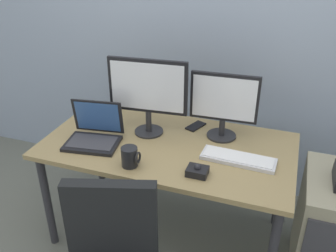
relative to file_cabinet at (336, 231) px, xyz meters
name	(u,v)px	position (x,y,z in m)	size (l,w,h in m)	color
ground_plane	(168,231)	(-1.01, 0.01, -0.33)	(8.00, 8.00, 0.00)	#64665C
back_wall	(204,2)	(-1.01, 0.75, 1.07)	(6.00, 0.10, 2.80)	#91A1B5
desk	(168,154)	(-1.01, 0.01, 0.30)	(1.48, 0.78, 0.70)	#988052
file_cabinet	(336,231)	(0.00, 0.00, 0.00)	(0.42, 0.53, 0.67)	gray
monitor_main	(148,91)	(-1.17, 0.10, 0.65)	(0.48, 0.18, 0.48)	#262628
monitor_side	(224,103)	(-0.72, 0.20, 0.60)	(0.40, 0.18, 0.41)	#262628
keyboard	(238,159)	(-0.58, -0.03, 0.38)	(0.42, 0.15, 0.03)	silver
laptop	(94,133)	(-1.43, -0.11, 0.42)	(0.34, 0.30, 0.24)	black
trackball_mouse	(197,171)	(-0.76, -0.23, 0.39)	(0.11, 0.09, 0.07)	black
coffee_mug	(130,157)	(-1.12, -0.27, 0.42)	(0.10, 0.09, 0.11)	black
cell_phone	(196,126)	(-0.91, 0.27, 0.37)	(0.07, 0.14, 0.01)	black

